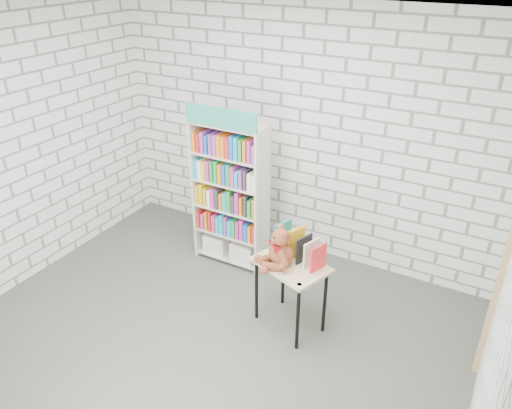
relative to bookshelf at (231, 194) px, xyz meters
The scene contains 7 objects.
ground 1.67m from the bookshelf, 69.96° to the right, with size 4.50×4.50×0.00m, color #444B40.
room_shell 1.72m from the bookshelf, 69.96° to the right, with size 4.52×4.02×2.81m.
bookshelf is the anchor object (origin of this frame).
display_table 1.29m from the bookshelf, 32.99° to the right, with size 0.76×0.64×0.70m.
table_books 1.25m from the bookshelf, 28.28° to the right, with size 0.50×0.34×0.27m.
teddy_bear 1.24m from the bookshelf, 38.25° to the right, with size 0.37×0.37×0.38m.
door_trim 2.76m from the bookshelf, ahead, with size 0.05×0.12×2.10m, color tan.
Camera 1 is at (2.11, -2.73, 3.26)m, focal length 35.00 mm.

